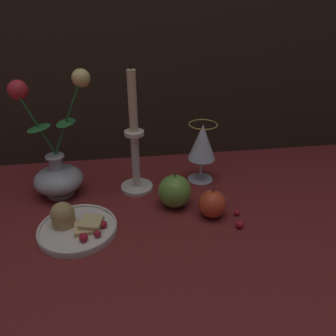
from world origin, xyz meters
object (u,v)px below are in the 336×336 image
at_px(plate_with_pastries, 74,225).
at_px(candlestick, 133,151).
at_px(apple_beside_vase, 175,191).
at_px(vase, 57,167).
at_px(apple_near_glass, 212,204).
at_px(wine_glass, 202,144).

height_order(plate_with_pastries, candlestick, candlestick).
relative_size(plate_with_pastries, apple_beside_vase, 1.86).
relative_size(vase, candlestick, 0.98).
height_order(vase, apple_near_glass, vase).
bearing_deg(plate_with_pastries, wine_glass, 29.37).
xyz_separation_m(vase, candlestick, (0.19, -0.01, 0.03)).
distance_m(vase, apple_near_glass, 0.40).
bearing_deg(apple_near_glass, wine_glass, 85.50).
relative_size(vase, apple_beside_vase, 3.40).
relative_size(wine_glass, apple_near_glass, 2.13).
distance_m(apple_beside_vase, apple_near_glass, 0.10).
relative_size(candlestick, apple_beside_vase, 3.48).
distance_m(plate_with_pastries, candlestick, 0.23).
relative_size(apple_beside_vase, apple_near_glass, 1.20).
relative_size(plate_with_pastries, candlestick, 0.53).
xyz_separation_m(candlestick, apple_near_glass, (0.17, -0.15, -0.08)).
height_order(wine_glass, apple_beside_vase, wine_glass).
height_order(plate_with_pastries, apple_near_glass, apple_near_glass).
relative_size(vase, plate_with_pastries, 1.83).
relative_size(candlestick, apple_near_glass, 4.17).
relative_size(plate_with_pastries, wine_glass, 1.04).
xyz_separation_m(vase, apple_near_glass, (0.37, -0.15, -0.05)).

